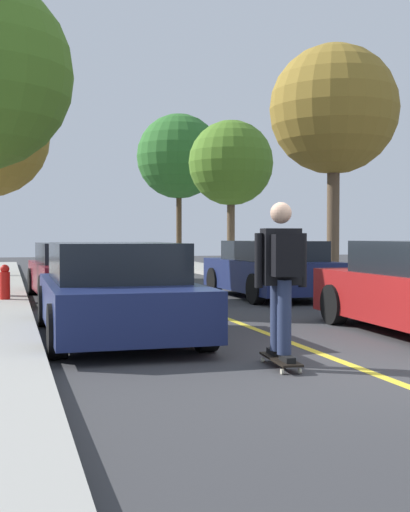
# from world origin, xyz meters

# --- Properties ---
(ground) EXTENTS (80.00, 80.00, 0.00)m
(ground) POSITION_xyz_m (0.00, 0.00, 0.00)
(ground) COLOR #353538
(center_line) EXTENTS (0.12, 39.20, 0.01)m
(center_line) POSITION_xyz_m (0.00, 4.00, 0.00)
(center_line) COLOR gold
(center_line) RESTS_ON ground
(parked_car_left_nearest) EXTENTS (2.02, 4.30, 1.32)m
(parked_car_left_nearest) POSITION_xyz_m (-2.15, 3.02, 0.64)
(parked_car_left_nearest) COLOR navy
(parked_car_left_nearest) RESTS_ON ground
(parked_car_left_near) EXTENTS (1.97, 4.48, 1.26)m
(parked_car_left_near) POSITION_xyz_m (-2.16, 8.86, 0.62)
(parked_car_left_near) COLOR maroon
(parked_car_left_near) RESTS_ON ground
(parked_car_right_near) EXTENTS (2.05, 4.11, 1.30)m
(parked_car_right_near) POSITION_xyz_m (2.16, 8.00, 0.65)
(parked_car_right_near) COLOR navy
(parked_car_right_near) RESTS_ON ground
(street_tree_right_nearest) EXTENTS (3.21, 3.21, 6.04)m
(street_tree_right_nearest) POSITION_xyz_m (4.24, 8.98, 4.54)
(street_tree_right_nearest) COLOR brown
(street_tree_right_nearest) RESTS_ON sidewalk_right
(street_tree_right_near) EXTENTS (3.09, 3.09, 5.48)m
(street_tree_right_near) POSITION_xyz_m (4.24, 17.05, 4.06)
(street_tree_right_near) COLOR brown
(street_tree_right_near) RESTS_ON sidewalk_right
(street_tree_right_far) EXTENTS (4.01, 4.01, 7.06)m
(street_tree_right_far) POSITION_xyz_m (4.24, 24.85, 5.18)
(street_tree_right_far) COLOR #4C3823
(street_tree_right_far) RESTS_ON sidewalk_right
(fire_hydrant) EXTENTS (0.20, 0.20, 0.70)m
(fire_hydrant) POSITION_xyz_m (-3.65, 7.76, 0.49)
(fire_hydrant) COLOR #B2140F
(fire_hydrant) RESTS_ON sidewalk_left
(skateboard) EXTENTS (0.28, 0.85, 0.10)m
(skateboard) POSITION_xyz_m (-0.79, 0.33, 0.09)
(skateboard) COLOR black
(skateboard) RESTS_ON ground
(skateboarder) EXTENTS (0.59, 0.71, 1.67)m
(skateboarder) POSITION_xyz_m (-0.80, 0.30, 1.05)
(skateboarder) COLOR black
(skateboarder) RESTS_ON skateboard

